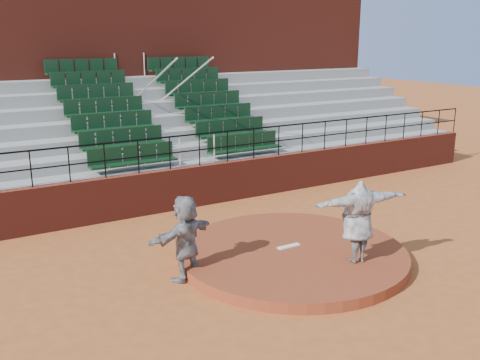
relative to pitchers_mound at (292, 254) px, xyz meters
name	(u,v)px	position (x,y,z in m)	size (l,w,h in m)	color
ground	(292,258)	(0.00, 0.00, -0.12)	(90.00, 90.00, 0.00)	#AC5626
pitchers_mound	(292,254)	(0.00, 0.00, 0.00)	(5.50, 5.50, 0.25)	brown
pitching_rubber	(289,246)	(0.00, 0.15, 0.14)	(0.60, 0.15, 0.03)	white
boundary_wall	(200,185)	(0.00, 5.00, 0.53)	(24.00, 0.30, 1.30)	maroon
wall_railing	(199,143)	(0.00, 5.00, 1.90)	(24.04, 0.05, 1.03)	black
seating_deck	(156,142)	(0.00, 8.65, 1.31)	(24.00, 5.97, 4.63)	gray
press_box_facade	(119,78)	(0.00, 12.60, 3.43)	(24.00, 3.00, 7.10)	maroon
pitcher	(358,221)	(0.82, -1.32, 1.08)	(2.35, 0.64, 1.92)	black
fielder	(186,238)	(-2.67, 0.31, 0.84)	(1.78, 0.57, 1.92)	black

